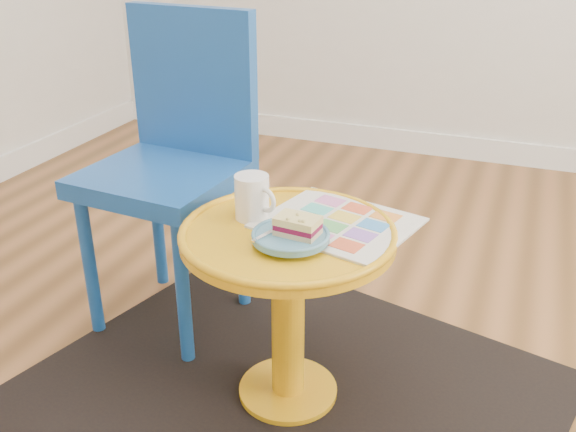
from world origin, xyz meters
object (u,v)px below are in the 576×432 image
(side_table, at_px, (288,281))
(plate, at_px, (291,237))
(chair, at_px, (175,151))
(newspaper, at_px, (338,223))
(mug, at_px, (253,196))

(side_table, height_order, plate, plate)
(chair, bearing_deg, side_table, -26.48)
(newspaper, bearing_deg, side_table, -126.33)
(mug, distance_m, plate, 0.17)
(chair, xyz_separation_m, plate, (0.49, -0.34, -0.03))
(side_table, xyz_separation_m, plate, (0.03, -0.06, 0.16))
(chair, xyz_separation_m, newspaper, (0.56, -0.20, -0.05))
(newspaper, bearing_deg, chair, 174.43)
(side_table, relative_size, mug, 4.37)
(side_table, bearing_deg, newspaper, 39.42)
(plate, bearing_deg, side_table, 116.49)
(newspaper, xyz_separation_m, plate, (-0.07, -0.14, 0.02))
(chair, relative_size, newspaper, 2.71)
(newspaper, height_order, mug, mug)
(mug, bearing_deg, side_table, 0.89)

